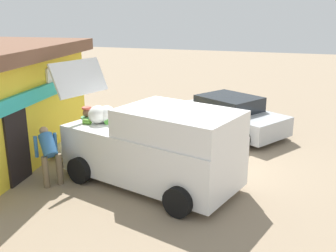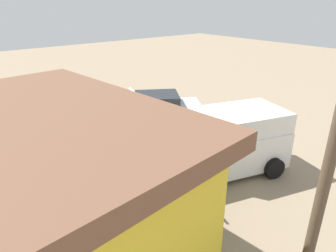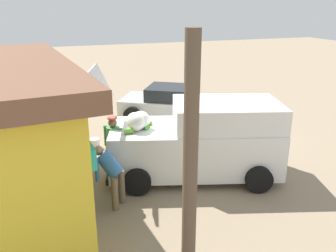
{
  "view_description": "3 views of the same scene",
  "coord_description": "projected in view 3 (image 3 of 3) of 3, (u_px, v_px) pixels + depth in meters",
  "views": [
    {
      "loc": [
        -9.88,
        -2.83,
        4.18
      ],
      "look_at": [
        0.6,
        0.48,
        0.88
      ],
      "focal_mm": 42.36,
      "sensor_mm": 36.0,
      "label": 1
    },
    {
      "loc": [
        -7.02,
        6.88,
        5.15
      ],
      "look_at": [
        0.28,
        0.95,
        1.21
      ],
      "focal_mm": 32.32,
      "sensor_mm": 36.0,
      "label": 2
    },
    {
      "loc": [
        -9.26,
        3.84,
        4.35
      ],
      "look_at": [
        -0.32,
        0.64,
        1.05
      ],
      "focal_mm": 38.18,
      "sensor_mm": 36.0,
      "label": 3
    }
  ],
  "objects": [
    {
      "name": "ground_plane",
      "position": [
        184.0,
        153.0,
        10.89
      ],
      "size": [
        60.0,
        60.0,
        0.0
      ],
      "primitive_type": "plane",
      "color": "gray"
    },
    {
      "name": "delivery_van",
      "position": [
        200.0,
        140.0,
        9.24
      ],
      "size": [
        3.18,
        5.02,
        2.85
      ],
      "color": "white",
      "rests_on": "ground_plane"
    },
    {
      "name": "parked_sedan",
      "position": [
        173.0,
        104.0,
        13.89
      ],
      "size": [
        3.61,
        4.3,
        1.29
      ],
      "color": "#B2B7BC",
      "rests_on": "ground_plane"
    },
    {
      "name": "vendor_standing",
      "position": [
        114.0,
        143.0,
        9.1
      ],
      "size": [
        0.48,
        0.48,
        1.65
      ],
      "color": "#4C4C51",
      "rests_on": "ground_plane"
    },
    {
      "name": "customer_bending",
      "position": [
        111.0,
        171.0,
        7.84
      ],
      "size": [
        0.67,
        0.7,
        1.4
      ],
      "color": "#726047",
      "rests_on": "ground_plane"
    },
    {
      "name": "unloaded_banana_pile",
      "position": [
        74.0,
        169.0,
        9.35
      ],
      "size": [
        0.77,
        0.8,
        0.47
      ],
      "color": "silver",
      "rests_on": "ground_plane"
    },
    {
      "name": "paint_bucket",
      "position": [
        94.0,
        143.0,
        11.21
      ],
      "size": [
        0.33,
        0.33,
        0.31
      ],
      "primitive_type": "cylinder",
      "color": "silver",
      "rests_on": "ground_plane"
    },
    {
      "name": "utility_pole",
      "position": [
        190.0,
        184.0,
        4.8
      ],
      "size": [
        0.2,
        0.2,
        4.08
      ],
      "primitive_type": "cylinder",
      "color": "brown",
      "rests_on": "ground_plane"
    }
  ]
}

